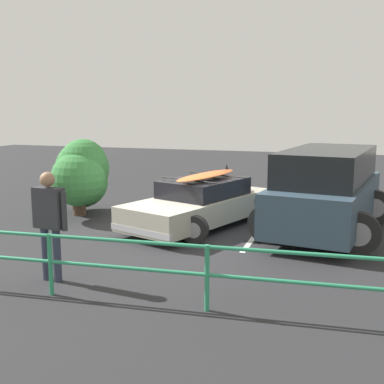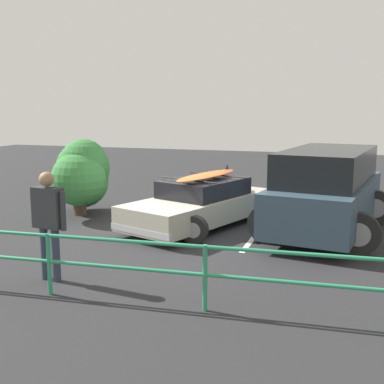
% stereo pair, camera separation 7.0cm
% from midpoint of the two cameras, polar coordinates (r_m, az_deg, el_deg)
% --- Properties ---
extents(ground_plane, '(44.00, 44.00, 0.02)m').
position_cam_midpoint_polar(ground_plane, '(11.36, -2.16, -4.84)').
color(ground_plane, '#28282B').
rests_on(ground_plane, ground).
extents(parking_stripe, '(0.12, 3.79, 0.00)m').
position_cam_midpoint_polar(parking_stripe, '(11.62, 7.80, -4.53)').
color(parking_stripe, silver).
rests_on(parking_stripe, ground).
extents(sedan_car, '(3.11, 4.64, 1.44)m').
position_cam_midpoint_polar(sedan_car, '(11.88, 0.87, -1.33)').
color(sedan_car, '#B7B29E').
rests_on(sedan_car, ground).
extents(suv_car, '(3.12, 5.05, 1.96)m').
position_cam_midpoint_polar(suv_car, '(11.53, 15.52, 0.23)').
color(suv_car, '#334756').
rests_on(suv_car, ground).
extents(person_bystander, '(0.72, 0.27, 1.85)m').
position_cam_midpoint_polar(person_bystander, '(8.33, -16.78, -2.76)').
color(person_bystander, '#33384C').
rests_on(person_bystander, ground).
extents(railing_fence, '(9.98, 0.81, 0.98)m').
position_cam_midpoint_polar(railing_fence, '(7.79, -16.75, -6.94)').
color(railing_fence, '#2D9366').
rests_on(railing_fence, ground).
extents(bush_near_left, '(1.89, 2.37, 2.09)m').
position_cam_midpoint_polar(bush_near_left, '(13.30, -13.12, 2.09)').
color(bush_near_left, '#4C3828').
rests_on(bush_near_left, ground).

